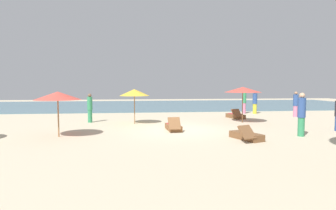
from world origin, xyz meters
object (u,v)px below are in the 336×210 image
lounger_0 (246,136)px  person_0 (255,102)px  lounger_1 (173,127)px  person_1 (90,108)px  person_3 (296,104)px  person_5 (302,114)px  umbrella_1 (58,96)px  umbrella_3 (243,90)px  lounger_2 (236,116)px  person_2 (244,101)px  umbrella_4 (134,93)px

lounger_0 → person_0: person_0 is taller
lounger_1 → person_1: 5.84m
person_3 → person_5: 8.28m
person_5 → umbrella_1: bearing=173.9°
umbrella_3 → lounger_2: (0.37, 2.14, -1.80)m
umbrella_1 → person_5: umbrella_1 is taller
lounger_0 → person_2: (3.98, 10.21, 0.83)m
lounger_2 → umbrella_4: bearing=-164.2°
umbrella_4 → lounger_2: umbrella_4 is taller
person_1 → person_2: 11.93m
person_1 → person_5: size_ratio=0.91×
person_1 → person_3: 14.12m
person_0 → person_3: (2.02, -2.27, -0.00)m
lounger_0 → lounger_2: (2.18, 7.20, 0.01)m
lounger_2 → person_5: bearing=-85.6°
lounger_0 → person_1: (-7.26, 6.23, 0.72)m
umbrella_3 → umbrella_4: bearing=178.1°
person_2 → person_3: (2.79, -2.53, -0.09)m
lounger_1 → lounger_2: 6.62m
lounger_1 → person_2: person_2 is taller
umbrella_3 → umbrella_4: (-6.41, 0.21, -0.15)m
umbrella_4 → person_0: size_ratio=1.12×
person_2 → umbrella_4: bearing=-150.1°
umbrella_1 → person_5: 10.69m
umbrella_3 → person_0: 5.81m
umbrella_1 → person_3: (14.67, 6.08, -0.89)m
umbrella_4 → umbrella_1: bearing=-131.9°
person_0 → person_1: (-12.02, -3.72, -0.02)m
person_3 → umbrella_4: bearing=-168.0°
lounger_1 → person_3: person_3 is taller
lounger_0 → person_2: bearing=68.7°
lounger_0 → umbrella_3: bearing=70.3°
umbrella_3 → lounger_1: umbrella_3 is taller
person_2 → person_5: 9.82m
lounger_1 → person_3: size_ratio=0.95×
lounger_2 → person_0: person_0 is taller
umbrella_4 → lounger_2: 7.24m
umbrella_3 → lounger_2: 2.82m
person_3 → person_5: size_ratio=0.93×
lounger_2 → lounger_0: bearing=-106.9°
lounger_0 → person_5: size_ratio=0.94×
umbrella_4 → person_3: 11.66m
umbrella_4 → person_1: (-2.67, 0.96, -0.93)m
lounger_1 → person_3: bearing=27.8°
umbrella_1 → lounger_0: bearing=-11.5°
umbrella_4 → person_2: (8.58, 4.93, -0.83)m
lounger_0 → person_1: person_1 is taller
person_0 → person_1: size_ratio=1.03×
person_2 → umbrella_1: bearing=-144.1°
lounger_1 → person_5: size_ratio=0.88×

